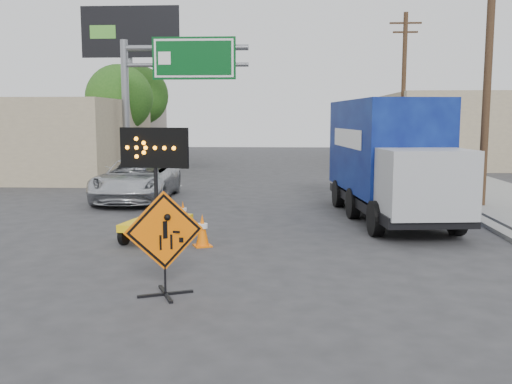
# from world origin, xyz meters

# --- Properties ---
(ground) EXTENTS (100.00, 100.00, 0.00)m
(ground) POSITION_xyz_m (0.00, 0.00, 0.00)
(ground) COLOR #2D2D30
(ground) RESTS_ON ground
(curb_right) EXTENTS (0.40, 60.00, 0.12)m
(curb_right) POSITION_xyz_m (7.20, 15.00, 0.06)
(curb_right) COLOR gray
(curb_right) RESTS_ON ground
(sidewalk_right) EXTENTS (4.00, 60.00, 0.15)m
(sidewalk_right) POSITION_xyz_m (9.50, 15.00, 0.07)
(sidewalk_right) COLOR gray
(sidewalk_right) RESTS_ON ground
(storefront_left_far) EXTENTS (12.00, 10.00, 4.40)m
(storefront_left_far) POSITION_xyz_m (-15.00, 34.00, 2.20)
(storefront_left_far) COLOR #A29687
(storefront_left_far) RESTS_ON ground
(building_right_far) EXTENTS (10.00, 14.00, 4.60)m
(building_right_far) POSITION_xyz_m (13.00, 30.00, 2.30)
(building_right_far) COLOR tan
(building_right_far) RESTS_ON ground
(highway_gantry) EXTENTS (6.18, 0.38, 6.90)m
(highway_gantry) POSITION_xyz_m (-4.43, 17.96, 5.07)
(highway_gantry) COLOR slate
(highway_gantry) RESTS_ON ground
(billboard) EXTENTS (6.10, 0.54, 9.85)m
(billboard) POSITION_xyz_m (-8.35, 25.87, 7.35)
(billboard) COLOR slate
(billboard) RESTS_ON ground
(utility_pole_near) EXTENTS (1.80, 0.26, 9.00)m
(utility_pole_near) POSITION_xyz_m (8.00, 10.00, 4.68)
(utility_pole_near) COLOR #422D1C
(utility_pole_near) RESTS_ON ground
(utility_pole_far) EXTENTS (1.80, 0.26, 9.00)m
(utility_pole_far) POSITION_xyz_m (8.00, 24.00, 4.68)
(utility_pole_far) COLOR #422D1C
(utility_pole_far) RESTS_ON ground
(tree_left_near) EXTENTS (3.71, 3.71, 6.03)m
(tree_left_near) POSITION_xyz_m (-8.00, 22.00, 4.16)
(tree_left_near) COLOR #422D1C
(tree_left_near) RESTS_ON ground
(tree_left_far) EXTENTS (4.10, 4.10, 6.66)m
(tree_left_far) POSITION_xyz_m (-9.00, 30.00, 4.60)
(tree_left_far) COLOR #422D1C
(tree_left_far) RESTS_ON ground
(construction_sign) EXTENTS (1.30, 0.94, 1.86)m
(construction_sign) POSITION_xyz_m (-0.73, 0.02, 0.98)
(construction_sign) COLOR black
(construction_sign) RESTS_ON ground
(arrow_board) EXTENTS (1.79, 2.21, 2.86)m
(arrow_board) POSITION_xyz_m (-1.91, 4.50, 0.64)
(arrow_board) COLOR yellow
(arrow_board) RESTS_ON ground
(pickup_truck) EXTENTS (2.88, 5.80, 1.58)m
(pickup_truck) POSITION_xyz_m (-4.27, 11.46, 0.79)
(pickup_truck) COLOR #B4B7BC
(pickup_truck) RESTS_ON ground
(box_truck) EXTENTS (3.12, 7.89, 3.65)m
(box_truck) POSITION_xyz_m (4.53, 8.04, 1.65)
(box_truck) COLOR black
(box_truck) RESTS_ON ground
(cone_a) EXTENTS (0.53, 0.53, 0.80)m
(cone_a) POSITION_xyz_m (-0.65, 3.87, 0.40)
(cone_a) COLOR #FF6A05
(cone_a) RESTS_ON ground
(cone_b) EXTENTS (0.48, 0.48, 0.77)m
(cone_b) POSITION_xyz_m (-2.11, 4.40, 0.38)
(cone_b) COLOR #FF6A05
(cone_b) RESTS_ON ground
(cone_c) EXTENTS (0.45, 0.45, 0.69)m
(cone_c) POSITION_xyz_m (-1.64, 6.68, 0.35)
(cone_c) COLOR #FF6A05
(cone_c) RESTS_ON ground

